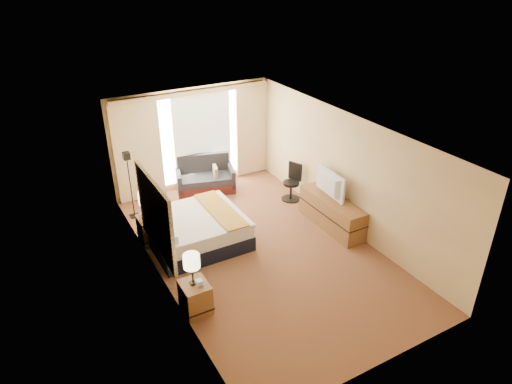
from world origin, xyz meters
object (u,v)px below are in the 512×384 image
nightstand_left (195,297)px  bed (196,230)px  nightstand_right (150,229)px  desk_chair (292,184)px  media_dresser (332,213)px  floor_lamp (129,172)px  lamp_left (192,262)px  loveseat (205,179)px  television (326,184)px  lamp_right (146,199)px

nightstand_left → bed: (0.81, 1.90, 0.06)m
nightstand_right → desk_chair: (3.67, 0.09, 0.14)m
media_dresser → floor_lamp: (-3.73, 2.61, 0.79)m
media_dresser → lamp_left: lamp_left is taller
nightstand_left → loveseat: size_ratio=0.34×
nightstand_right → television: (3.65, -1.25, 0.72)m
loveseat → floor_lamp: size_ratio=0.99×
nightstand_right → floor_lamp: 1.45m
nightstand_left → media_dresser: 3.85m
floor_lamp → lamp_right: 1.24m
bed → lamp_right: lamp_right is taller
desk_chair → lamp_left: size_ratio=1.61×
desk_chair → lamp_right: bearing=158.8°
nightstand_left → floor_lamp: 3.77m
media_dresser → bed: size_ratio=0.95×
floor_lamp → lamp_right: floor_lamp is taller
floor_lamp → desk_chair: floor_lamp is taller
floor_lamp → lamp_right: (-0.00, -1.24, -0.10)m
bed → loveseat: 2.48m
media_dresser → lamp_left: (-3.71, -1.03, 0.65)m
nightstand_left → floor_lamp: (-0.03, 3.66, 0.87)m
nightstand_right → desk_chair: desk_chair is taller
lamp_left → loveseat: bearing=64.0°
floor_lamp → desk_chair: 3.92m
nightstand_left → lamp_right: lamp_right is taller
nightstand_right → loveseat: loveseat is taller
loveseat → television: television is taller
lamp_right → floor_lamp: bearing=90.0°
nightstand_left → lamp_left: size_ratio=0.94×
media_dresser → television: size_ratio=1.74×
media_dresser → desk_chair: size_ratio=1.91×
desk_chair → lamp_left: bearing=-168.8°
desk_chair → television: 1.47m
floor_lamp → lamp_right: bearing=-90.0°
media_dresser → bed: (-2.89, 0.85, -0.01)m
nightstand_right → media_dresser: media_dresser is taller
lamp_right → lamp_left: bearing=-89.6°
bed → lamp_left: bearing=-113.6°
nightstand_right → lamp_left: bearing=-90.3°
bed → lamp_right: bearing=148.0°
floor_lamp → desk_chair: size_ratio=1.72×
floor_lamp → television: bearing=-33.3°
desk_chair → lamp_right: lamp_right is taller
bed → nightstand_right: bearing=143.5°
media_dresser → floor_lamp: size_ratio=1.11×
lamp_left → lamp_right: 2.41m
lamp_right → media_dresser: bearing=-20.2°
nightstand_left → loveseat: (1.97, 4.09, 0.02)m
bed → desk_chair: bearing=13.7°
nightstand_left → lamp_left: (-0.01, 0.02, 0.73)m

